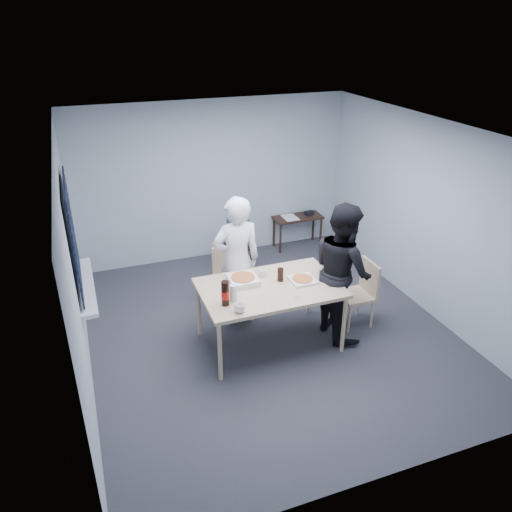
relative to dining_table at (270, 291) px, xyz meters
name	(u,v)px	position (x,y,z in m)	size (l,w,h in m)	color
room	(75,243)	(-2.10, 0.64, 0.68)	(5.00, 5.00, 5.00)	#2C2D31
dining_table	(270,291)	(0.00, 0.00, 0.00)	(1.68, 1.06, 0.82)	beige
chair_far	(229,274)	(-0.20, 1.02, -0.24)	(0.42, 0.42, 0.89)	beige
chair_right	(362,289)	(1.31, 0.02, -0.24)	(0.42, 0.42, 0.89)	beige
person_white	(237,262)	(-0.21, 0.63, 0.13)	(0.65, 0.42, 1.77)	white
person_black	(342,271)	(0.94, -0.06, 0.13)	(0.86, 0.47, 1.77)	black
side_table	(298,221)	(1.53, 2.52, -0.27)	(0.85, 0.38, 0.57)	#341E14
stool	(239,251)	(0.22, 1.86, -0.35)	(0.37, 0.37, 0.52)	black
backpack	(239,232)	(0.22, 1.85, -0.02)	(0.32, 0.23, 0.44)	slate
pizza_box_a	(243,280)	(-0.27, 0.20, 0.10)	(0.34, 0.34, 0.08)	white
pizza_box_b	(302,280)	(0.42, -0.02, 0.08)	(0.30, 0.30, 0.04)	white
mug_a	(240,308)	(-0.52, -0.41, 0.11)	(0.12, 0.12, 0.10)	white
mug_b	(262,273)	(0.01, 0.28, 0.10)	(0.10, 0.10, 0.09)	white
cola_glass	(280,275)	(0.17, 0.09, 0.14)	(0.08, 0.08, 0.17)	black
soda_bottle	(225,294)	(-0.62, -0.21, 0.20)	(0.09, 0.09, 0.30)	black
plastic_cups	(233,293)	(-0.51, -0.15, 0.16)	(0.08, 0.08, 0.20)	silver
rubber_band	(297,298)	(0.19, -0.36, 0.06)	(0.06, 0.06, 0.00)	red
papers	(290,217)	(1.38, 2.52, -0.19)	(0.24, 0.32, 0.01)	white
black_box	(309,213)	(1.75, 2.54, -0.16)	(0.14, 0.10, 0.06)	black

